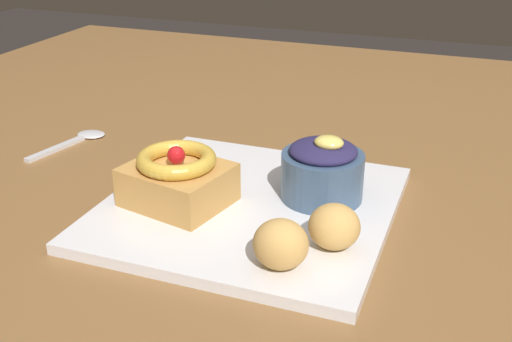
# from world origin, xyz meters

# --- Properties ---
(dining_table) EXTENTS (1.57, 1.15, 0.73)m
(dining_table) POSITION_xyz_m (0.00, 0.00, 0.66)
(dining_table) COLOR brown
(dining_table) RESTS_ON ground_plane
(front_plate) EXTENTS (0.30, 0.30, 0.01)m
(front_plate) POSITION_xyz_m (-0.05, -0.20, 0.74)
(front_plate) COLOR white
(front_plate) RESTS_ON dining_table
(cake_slice) EXTENTS (0.12, 0.11, 0.06)m
(cake_slice) POSITION_xyz_m (-0.12, -0.22, 0.77)
(cake_slice) COLOR #C68E47
(cake_slice) RESTS_ON front_plate
(berry_ramekin) EXTENTS (0.09, 0.09, 0.07)m
(berry_ramekin) POSITION_xyz_m (0.02, -0.16, 0.77)
(berry_ramekin) COLOR #3D5675
(berry_ramekin) RESTS_ON front_plate
(fritter_front) EXTENTS (0.05, 0.05, 0.05)m
(fritter_front) POSITION_xyz_m (0.02, -0.30, 0.76)
(fritter_front) COLOR tan
(fritter_front) RESTS_ON front_plate
(fritter_middle) EXTENTS (0.05, 0.05, 0.04)m
(fritter_middle) POSITION_xyz_m (0.05, -0.25, 0.76)
(fritter_middle) COLOR tan
(fritter_middle) RESTS_ON front_plate
(spoon) EXTENTS (0.05, 0.13, 0.00)m
(spoon) POSITION_xyz_m (-0.35, -0.09, 0.73)
(spoon) COLOR silver
(spoon) RESTS_ON dining_table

